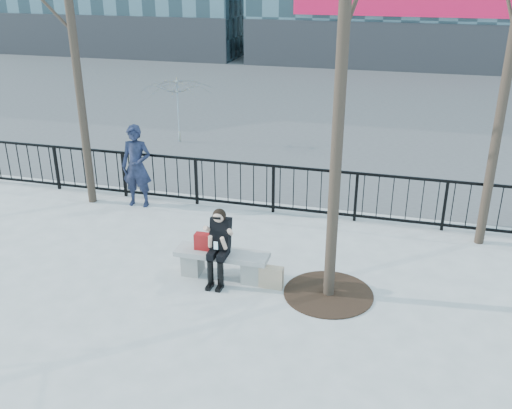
# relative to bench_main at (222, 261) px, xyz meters

# --- Properties ---
(ground) EXTENTS (120.00, 120.00, 0.00)m
(ground) POSITION_rel_bench_main_xyz_m (0.00, 0.00, -0.30)
(ground) COLOR #999994
(ground) RESTS_ON ground
(street_surface) EXTENTS (60.00, 23.00, 0.01)m
(street_surface) POSITION_rel_bench_main_xyz_m (0.00, 15.00, -0.30)
(street_surface) COLOR #474747
(street_surface) RESTS_ON ground
(railing) EXTENTS (14.00, 0.06, 1.10)m
(railing) POSITION_rel_bench_main_xyz_m (0.00, 3.00, 0.25)
(railing) COLOR black
(railing) RESTS_ON ground
(tree_grate) EXTENTS (1.50, 1.50, 0.02)m
(tree_grate) POSITION_rel_bench_main_xyz_m (1.90, -0.10, -0.29)
(tree_grate) COLOR black
(tree_grate) RESTS_ON ground
(bench_main) EXTENTS (1.65, 0.46, 0.49)m
(bench_main) POSITION_rel_bench_main_xyz_m (0.00, 0.00, 0.00)
(bench_main) COLOR slate
(bench_main) RESTS_ON ground
(seated_woman) EXTENTS (0.50, 0.64, 1.34)m
(seated_woman) POSITION_rel_bench_main_xyz_m (0.00, -0.16, 0.37)
(seated_woman) COLOR black
(seated_woman) RESTS_ON ground
(handbag) EXTENTS (0.35, 0.17, 0.29)m
(handbag) POSITION_rel_bench_main_xyz_m (-0.31, 0.02, 0.33)
(handbag) COLOR maroon
(handbag) RESTS_ON bench_main
(shopping_bag) EXTENTS (0.41, 0.15, 0.39)m
(shopping_bag) POSITION_rel_bench_main_xyz_m (0.92, -0.13, -0.11)
(shopping_bag) COLOR tan
(shopping_bag) RESTS_ON ground
(standing_man) EXTENTS (0.72, 0.50, 1.87)m
(standing_man) POSITION_rel_bench_main_xyz_m (-2.85, 2.60, 0.63)
(standing_man) COLOR black
(standing_man) RESTS_ON ground
(vendor_umbrella) EXTENTS (2.81, 2.84, 2.00)m
(vendor_umbrella) POSITION_rel_bench_main_xyz_m (-3.84, 7.43, 0.70)
(vendor_umbrella) COLOR gold
(vendor_umbrella) RESTS_ON ground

